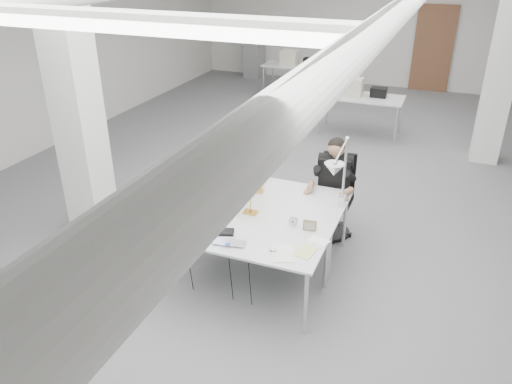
% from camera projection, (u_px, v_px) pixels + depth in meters
% --- Properties ---
extents(room_shell, '(10.04, 14.04, 3.24)m').
position_uv_depth(room_shell, '(316.00, 82.00, 6.88)').
color(room_shell, '#5D5D60').
rests_on(room_shell, ground).
extents(desk_main, '(1.80, 0.90, 0.02)m').
position_uv_depth(desk_main, '(240.00, 232.00, 5.13)').
color(desk_main, silver).
rests_on(desk_main, room_shell).
extents(desk_second, '(1.80, 0.90, 0.02)m').
position_uv_depth(desk_second, '(270.00, 195.00, 5.88)').
color(desk_second, silver).
rests_on(desk_second, room_shell).
extents(bg_desk_a, '(1.60, 0.80, 0.02)m').
position_uv_depth(bg_desk_a, '(362.00, 97.00, 9.64)').
color(bg_desk_a, silver).
rests_on(bg_desk_a, room_shell).
extents(bg_desk_b, '(1.60, 0.80, 0.02)m').
position_uv_depth(bg_desk_b, '(297.00, 66.00, 12.13)').
color(bg_desk_b, silver).
rests_on(bg_desk_b, room_shell).
extents(filing_cabinet, '(0.45, 0.55, 1.20)m').
position_uv_depth(filing_cabinet, '(254.00, 55.00, 13.96)').
color(filing_cabinet, gray).
rests_on(filing_cabinet, room_shell).
extents(office_chair, '(0.65, 0.65, 1.18)m').
position_uv_depth(office_chair, '(334.00, 193.00, 6.27)').
color(office_chair, black).
rests_on(office_chair, room_shell).
extents(seated_person, '(0.60, 0.71, 0.98)m').
position_uv_depth(seated_person, '(335.00, 172.00, 6.09)').
color(seated_person, black).
rests_on(seated_person, office_chair).
extents(monitor, '(0.45, 0.17, 0.56)m').
position_uv_depth(monitor, '(210.00, 189.00, 5.38)').
color(monitor, '#B0B0B5').
rests_on(monitor, desk_main).
extents(pennant, '(0.49, 0.14, 0.54)m').
position_uv_depth(pennant, '(232.00, 189.00, 5.24)').
color(pennant, maroon).
rests_on(pennant, monitor).
extents(keyboard, '(0.45, 0.27, 0.02)m').
position_uv_depth(keyboard, '(213.00, 232.00, 5.10)').
color(keyboard, black).
rests_on(keyboard, desk_main).
extents(laptop, '(0.35, 0.25, 0.03)m').
position_uv_depth(laptop, '(228.00, 245.00, 4.86)').
color(laptop, silver).
rests_on(laptop, desk_main).
extents(mouse, '(0.09, 0.07, 0.03)m').
position_uv_depth(mouse, '(273.00, 250.00, 4.79)').
color(mouse, silver).
rests_on(mouse, desk_main).
extents(bankers_lamp, '(0.34, 0.19, 0.36)m').
position_uv_depth(bankers_lamp, '(251.00, 199.00, 5.39)').
color(bankers_lamp, '#D18841').
rests_on(bankers_lamp, desk_main).
extents(desk_phone, '(0.24, 0.23, 0.05)m').
position_uv_depth(desk_phone, '(173.00, 214.00, 5.41)').
color(desk_phone, black).
rests_on(desk_phone, desk_main).
extents(picture_frame_left, '(0.15, 0.10, 0.12)m').
position_uv_depth(picture_frame_left, '(191.00, 199.00, 5.64)').
color(picture_frame_left, '#AD854A').
rests_on(picture_frame_left, desk_main).
extents(picture_frame_right, '(0.14, 0.05, 0.11)m').
position_uv_depth(picture_frame_right, '(310.00, 225.00, 5.12)').
color(picture_frame_right, olive).
rests_on(picture_frame_right, desk_main).
extents(desk_clock, '(0.10, 0.04, 0.10)m').
position_uv_depth(desk_clock, '(293.00, 221.00, 5.22)').
color(desk_clock, '#B2B3B7').
rests_on(desk_clock, desk_main).
extents(paper_stack_a, '(0.31, 0.36, 0.01)m').
position_uv_depth(paper_stack_a, '(283.00, 254.00, 4.75)').
color(paper_stack_a, white).
rests_on(paper_stack_a, desk_main).
extents(paper_stack_b, '(0.20, 0.26, 0.01)m').
position_uv_depth(paper_stack_b, '(305.00, 252.00, 4.78)').
color(paper_stack_b, '#DCDB84').
rests_on(paper_stack_b, desk_main).
extents(paper_stack_c, '(0.23, 0.19, 0.01)m').
position_uv_depth(paper_stack_c, '(319.00, 241.00, 4.96)').
color(paper_stack_c, white).
rests_on(paper_stack_c, desk_main).
extents(beige_monitor, '(0.44, 0.43, 0.37)m').
position_uv_depth(beige_monitor, '(242.00, 176.00, 5.91)').
color(beige_monitor, beige).
rests_on(beige_monitor, desk_second).
extents(architect_lamp, '(0.47, 0.68, 0.84)m').
position_uv_depth(architect_lamp, '(339.00, 181.00, 5.24)').
color(architect_lamp, '#BABBBF').
rests_on(architect_lamp, desk_second).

